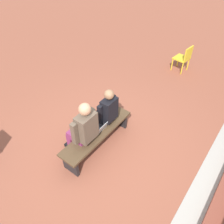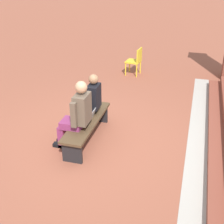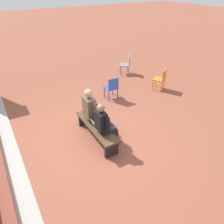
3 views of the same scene
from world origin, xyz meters
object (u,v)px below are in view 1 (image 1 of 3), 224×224
object	(u,v)px
laptop	(100,128)
bench	(97,135)
person_student	(105,112)
person_adult	(83,129)
plastic_chair_near_bench_left	(184,57)

from	to	relation	value
laptop	bench	bearing A→B (deg)	-10.38
person_student	person_adult	world-z (taller)	person_adult
person_student	plastic_chair_near_bench_left	world-z (taller)	person_student
person_adult	laptop	bearing A→B (deg)	167.65
bench	plastic_chair_near_bench_left	bearing A→B (deg)	177.84
bench	laptop	size ratio (longest dim) A/B	5.62
bench	laptop	bearing A→B (deg)	169.62
person_student	person_adult	distance (m)	0.67
person_adult	plastic_chair_near_bench_left	world-z (taller)	person_adult
person_adult	laptop	world-z (taller)	person_adult
bench	laptop	xyz separation A→B (m)	(-0.07, 0.01, 0.15)
bench	laptop	world-z (taller)	laptop
bench	person_adult	size ratio (longest dim) A/B	1.28
bench	person_adult	bearing A→B (deg)	-12.76
person_adult	bench	bearing A→B (deg)	167.24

